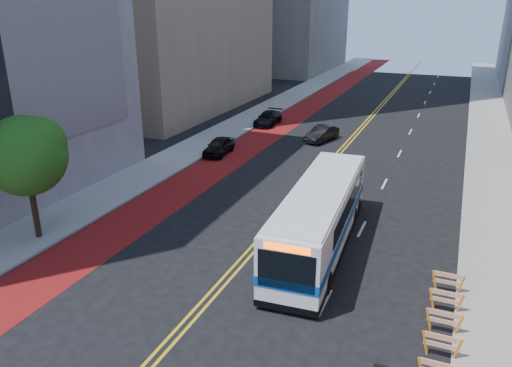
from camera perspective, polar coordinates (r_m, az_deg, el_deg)
The scene contains 13 objects.
ground at distance 19.56m, azimuth -11.75°, elevation -19.28°, with size 160.00×160.00×0.00m, color black.
sidewalk_left at distance 48.70m, azimuth -3.92°, elevation 5.72°, with size 4.00×140.00×0.15m, color gray.
sidewalk_right at distance 43.97m, azimuth 25.39°, elevation 2.15°, with size 4.00×140.00×0.15m, color gray.
bus_lane_paint at distance 47.16m, azimuth 0.35°, elevation 5.19°, with size 3.60×140.00×0.01m, color maroon.
center_line_inner at distance 44.87m, azimuth 9.77°, elevation 4.10°, with size 0.14×140.00×0.01m, color gold.
center_line_outer at distance 44.80m, azimuth 10.22°, elevation 4.05°, with size 0.14×140.00×0.01m, color gold.
lane_dashes at distance 51.81m, azimuth 17.23°, elevation 5.67°, with size 0.14×98.20×0.01m.
construction_barriers at distance 19.45m, azimuth 20.30°, elevation -18.00°, with size 1.42×10.91×1.00m.
street_tree at distance 28.29m, azimuth -24.74°, elevation 3.22°, with size 4.20×4.20×6.70m.
transit_bus at distance 26.00m, azimuth 7.35°, elevation -3.70°, with size 3.54×12.81×3.48m.
car_a at distance 42.19m, azimuth -4.26°, elevation 4.28°, with size 1.65×4.10×1.40m, color black.
car_b at distance 46.50m, azimuth 7.53°, elevation 5.66°, with size 1.45×4.15×1.37m, color black.
car_c at distance 52.31m, azimuth 1.39°, elevation 7.47°, with size 1.90×4.68×1.36m, color black.
Camera 1 is at (9.12, -12.13, 12.35)m, focal length 35.00 mm.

